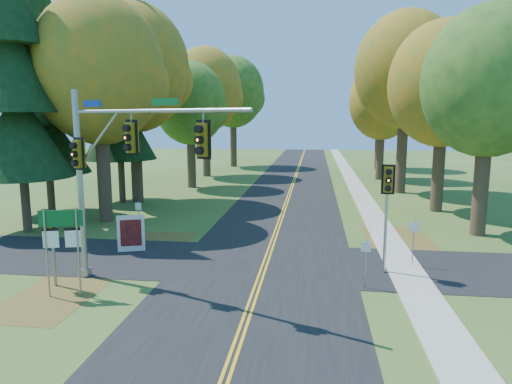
# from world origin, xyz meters

# --- Properties ---
(ground) EXTENTS (160.00, 160.00, 0.00)m
(ground) POSITION_xyz_m (0.00, 0.00, 0.00)
(ground) COLOR #2D511C
(ground) RESTS_ON ground
(road_main) EXTENTS (8.00, 160.00, 0.02)m
(road_main) POSITION_xyz_m (0.00, 0.00, 0.01)
(road_main) COLOR black
(road_main) RESTS_ON ground
(road_cross) EXTENTS (60.00, 6.00, 0.02)m
(road_cross) POSITION_xyz_m (0.00, 2.00, 0.01)
(road_cross) COLOR black
(road_cross) RESTS_ON ground
(centerline_left) EXTENTS (0.10, 160.00, 0.01)m
(centerline_left) POSITION_xyz_m (-0.10, 0.00, 0.03)
(centerline_left) COLOR gold
(centerline_left) RESTS_ON road_main
(centerline_right) EXTENTS (0.10, 160.00, 0.01)m
(centerline_right) POSITION_xyz_m (0.10, 0.00, 0.03)
(centerline_right) COLOR gold
(centerline_right) RESTS_ON road_main
(sidewalk_east) EXTENTS (1.60, 160.00, 0.06)m
(sidewalk_east) POSITION_xyz_m (6.20, 0.00, 0.03)
(sidewalk_east) COLOR #9E998E
(sidewalk_east) RESTS_ON ground
(leaf_patch_w_near) EXTENTS (4.00, 6.00, 0.00)m
(leaf_patch_w_near) POSITION_xyz_m (-6.50, 4.00, 0.01)
(leaf_patch_w_near) COLOR brown
(leaf_patch_w_near) RESTS_ON ground
(leaf_patch_e) EXTENTS (3.50, 8.00, 0.00)m
(leaf_patch_e) POSITION_xyz_m (6.80, 6.00, 0.01)
(leaf_patch_e) COLOR brown
(leaf_patch_e) RESTS_ON ground
(leaf_patch_w_far) EXTENTS (3.00, 5.00, 0.00)m
(leaf_patch_w_far) POSITION_xyz_m (-7.50, -3.00, 0.01)
(leaf_patch_w_far) COLOR brown
(leaf_patch_w_far) RESTS_ON ground
(tree_w_a) EXTENTS (8.00, 8.00, 14.15)m
(tree_w_a) POSITION_xyz_m (-11.13, 9.38, 9.49)
(tree_w_a) COLOR #38281C
(tree_w_a) RESTS_ON ground
(tree_e_a) EXTENTS (7.20, 7.20, 12.73)m
(tree_e_a) POSITION_xyz_m (11.57, 8.77, 8.53)
(tree_e_a) COLOR #38281C
(tree_e_a) RESTS_ON ground
(tree_w_b) EXTENTS (8.60, 8.60, 15.38)m
(tree_w_b) POSITION_xyz_m (-11.72, 16.29, 10.37)
(tree_w_b) COLOR #38281C
(tree_w_b) RESTS_ON ground
(tree_e_b) EXTENTS (7.60, 7.60, 13.33)m
(tree_e_b) POSITION_xyz_m (10.97, 15.58, 8.90)
(tree_e_b) COLOR #38281C
(tree_e_b) RESTS_ON ground
(tree_w_c) EXTENTS (6.80, 6.80, 11.91)m
(tree_w_c) POSITION_xyz_m (-9.54, 24.47, 7.94)
(tree_w_c) COLOR #38281C
(tree_w_c) RESTS_ON ground
(tree_e_c) EXTENTS (8.80, 8.80, 15.79)m
(tree_e_c) POSITION_xyz_m (9.88, 23.69, 10.66)
(tree_e_c) COLOR #38281C
(tree_e_c) RESTS_ON ground
(tree_w_d) EXTENTS (8.20, 8.20, 14.56)m
(tree_w_d) POSITION_xyz_m (-10.13, 33.18, 9.78)
(tree_w_d) COLOR #38281C
(tree_w_d) RESTS_ON ground
(tree_e_d) EXTENTS (7.00, 7.00, 12.32)m
(tree_e_d) POSITION_xyz_m (9.26, 32.87, 8.24)
(tree_e_d) COLOR #38281C
(tree_e_d) RESTS_ON ground
(tree_w_e) EXTENTS (8.40, 8.40, 14.97)m
(tree_w_e) POSITION_xyz_m (-8.92, 44.09, 10.07)
(tree_w_e) COLOR #38281C
(tree_w_e) RESTS_ON ground
(tree_e_e) EXTENTS (7.80, 7.80, 13.74)m
(tree_e_e) POSITION_xyz_m (10.47, 43.58, 9.19)
(tree_e_e) COLOR #38281C
(tree_e_e) RESTS_ON ground
(pine_a) EXTENTS (5.60, 5.60, 19.48)m
(pine_a) POSITION_xyz_m (-14.50, 6.00, 9.18)
(pine_a) COLOR #38281C
(pine_a) RESTS_ON ground
(pine_b) EXTENTS (5.60, 5.60, 17.31)m
(pine_b) POSITION_xyz_m (-16.00, 11.00, 8.16)
(pine_b) COLOR #38281C
(pine_b) RESTS_ON ground
(pine_c) EXTENTS (5.60, 5.60, 20.56)m
(pine_c) POSITION_xyz_m (-13.00, 16.00, 9.69)
(pine_c) COLOR #38281C
(pine_c) RESTS_ON ground
(traffic_mast) EXTENTS (7.87, 3.66, 7.74)m
(traffic_mast) POSITION_xyz_m (-5.48, -1.62, 4.98)
(traffic_mast) COLOR #919399
(traffic_mast) RESTS_ON ground
(east_signal_pole) EXTENTS (0.55, 0.63, 4.73)m
(east_signal_pole) POSITION_xyz_m (5.19, 1.11, 3.58)
(east_signal_pole) COLOR #9C9EA5
(east_signal_pole) RESTS_ON ground
(ped_signal_pole) EXTENTS (0.50, 0.58, 3.16)m
(ped_signal_pole) POSITION_xyz_m (-7.99, -2.16, 2.35)
(ped_signal_pole) COLOR gray
(ped_signal_pole) RESTS_ON ground
(route_sign_cluster) EXTENTS (1.54, 0.42, 3.38)m
(route_sign_cluster) POSITION_xyz_m (-7.04, -2.91, 2.38)
(route_sign_cluster) COLOR gray
(route_sign_cluster) RESTS_ON ground
(info_kiosk) EXTENTS (1.32, 0.61, 1.84)m
(info_kiosk) POSITION_xyz_m (-6.87, 2.99, 0.92)
(info_kiosk) COLOR silver
(info_kiosk) RESTS_ON ground
(reg_sign_e_north) EXTENTS (0.39, 0.16, 2.13)m
(reg_sign_e_north) POSITION_xyz_m (6.61, 2.37, 1.46)
(reg_sign_e_north) COLOR gray
(reg_sign_e_north) RESTS_ON ground
(reg_sign_e_south) EXTENTS (0.37, 0.10, 1.96)m
(reg_sign_e_south) POSITION_xyz_m (4.20, -0.68, 1.34)
(reg_sign_e_south) COLOR gray
(reg_sign_e_south) RESTS_ON ground
(reg_sign_w) EXTENTS (0.39, 0.11, 2.04)m
(reg_sign_w) POSITION_xyz_m (-7.52, 5.68, 1.40)
(reg_sign_w) COLOR gray
(reg_sign_w) RESTS_ON ground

